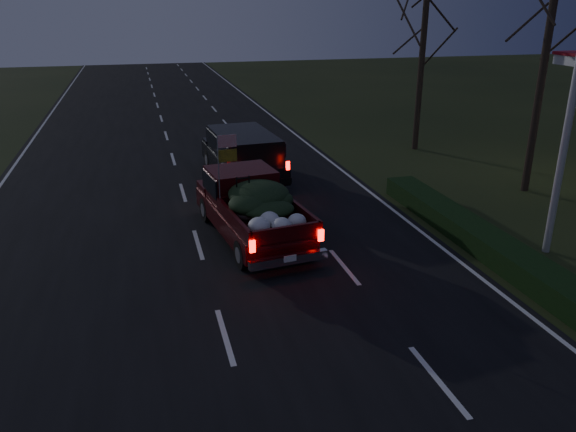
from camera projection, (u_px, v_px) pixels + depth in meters
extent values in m
plane|color=black|center=(225.00, 337.00, 11.84)|extent=(120.00, 120.00, 0.00)
cube|color=black|center=(225.00, 336.00, 11.83)|extent=(14.00, 120.00, 0.02)
cube|color=black|center=(474.00, 234.00, 16.33)|extent=(1.00, 10.00, 0.60)
cylinder|color=silver|center=(574.00, 91.00, 14.35)|extent=(0.20, 0.20, 9.00)
cylinder|color=black|center=(542.00, 75.00, 19.68)|extent=(0.28, 0.28, 8.50)
cylinder|color=black|center=(420.00, 75.00, 26.03)|extent=(0.28, 0.28, 7.00)
cube|color=#3C080A|center=(251.00, 217.00, 16.74)|extent=(2.73, 5.42, 0.57)
cube|color=#3C080A|center=(241.00, 184.00, 17.28)|extent=(2.12, 1.89, 0.94)
cube|color=black|center=(241.00, 180.00, 17.24)|extent=(2.21, 1.81, 0.57)
cube|color=#3C080A|center=(267.00, 223.00, 15.46)|extent=(2.28, 3.13, 0.06)
ellipsoid|color=black|center=(262.00, 201.00, 15.77)|extent=(1.89, 2.07, 0.62)
cylinder|color=gray|center=(219.00, 172.00, 15.88)|extent=(0.03, 0.03, 2.08)
cube|color=red|center=(227.00, 141.00, 15.67)|extent=(0.54, 0.09, 0.35)
cube|color=gold|center=(228.00, 156.00, 15.82)|extent=(0.54, 0.09, 0.35)
cube|color=black|center=(242.00, 161.00, 22.47)|extent=(2.62, 5.52, 0.67)
cube|color=black|center=(244.00, 144.00, 21.95)|extent=(2.38, 4.06, 0.90)
cube|color=black|center=(243.00, 142.00, 21.92)|extent=(2.48, 3.95, 0.54)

